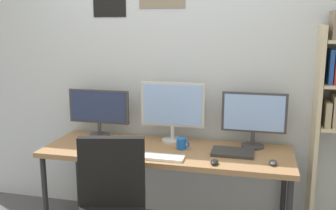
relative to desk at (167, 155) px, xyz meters
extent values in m
cube|color=silver|center=(0.00, 0.42, 0.61)|extent=(4.38, 0.10, 2.60)
cube|color=#936D47|center=(0.00, 0.00, 0.03)|extent=(1.98, 0.68, 0.04)
cylinder|color=#262628|center=(-0.94, -0.29, -0.34)|extent=(0.04, 0.04, 0.70)
cylinder|color=#262628|center=(-0.94, 0.29, -0.34)|extent=(0.04, 0.04, 0.70)
cylinder|color=#262628|center=(0.94, 0.29, -0.34)|extent=(0.04, 0.04, 0.70)
cube|color=beige|center=(1.14, 0.23, 0.17)|extent=(0.03, 0.28, 1.71)
cube|color=tan|center=(1.21, 0.23, 0.36)|extent=(0.04, 0.22, 0.19)
cube|color=tan|center=(1.26, 0.23, 0.39)|extent=(0.04, 0.22, 0.24)
cube|color=#1E4799|center=(1.20, 0.23, 0.72)|extent=(0.03, 0.22, 0.26)
cube|color=red|center=(1.26, 0.23, 0.69)|extent=(0.06, 0.22, 0.19)
cube|color=gray|center=(1.21, 0.23, 1.02)|extent=(0.04, 0.22, 0.21)
cube|color=black|center=(-0.23, -0.58, 0.06)|extent=(0.44, 0.17, 0.48)
cylinder|color=#38383D|center=(-0.67, 0.21, 0.06)|extent=(0.18, 0.18, 0.02)
cylinder|color=#38383D|center=(-0.67, 0.21, 0.13)|extent=(0.03, 0.03, 0.10)
cube|color=#38383D|center=(-0.67, 0.21, 0.33)|extent=(0.55, 0.03, 0.30)
cube|color=navy|center=(-0.67, 0.20, 0.33)|extent=(0.51, 0.01, 0.27)
cylinder|color=silver|center=(0.00, 0.21, 0.06)|extent=(0.18, 0.18, 0.02)
cylinder|color=silver|center=(0.00, 0.21, 0.13)|extent=(0.03, 0.03, 0.12)
cube|color=silver|center=(0.00, 0.21, 0.38)|extent=(0.54, 0.03, 0.37)
cube|color=#8CB2F2|center=(0.00, 0.20, 0.38)|extent=(0.50, 0.01, 0.33)
cylinder|color=#38383D|center=(0.67, 0.21, 0.06)|extent=(0.18, 0.18, 0.02)
cylinder|color=#38383D|center=(0.67, 0.21, 0.13)|extent=(0.03, 0.03, 0.11)
cube|color=#38383D|center=(0.67, 0.21, 0.34)|extent=(0.51, 0.03, 0.32)
cube|color=#8CB2F2|center=(0.67, 0.20, 0.34)|extent=(0.47, 0.01, 0.29)
cube|color=silver|center=(0.00, -0.23, 0.06)|extent=(0.37, 0.13, 0.02)
ellipsoid|color=#38383D|center=(0.82, -0.16, 0.07)|extent=(0.06, 0.10, 0.03)
ellipsoid|color=black|center=(0.41, -0.25, 0.07)|extent=(0.06, 0.10, 0.03)
cube|color=#2D2D2D|center=(0.52, 0.01, 0.07)|extent=(0.32, 0.22, 0.02)
cylinder|color=blue|center=(0.11, 0.03, 0.10)|extent=(0.08, 0.08, 0.09)
torus|color=blue|center=(0.15, 0.03, 0.10)|extent=(0.06, 0.01, 0.06)
camera|label=1|loc=(0.70, -2.83, 1.02)|focal=40.77mm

